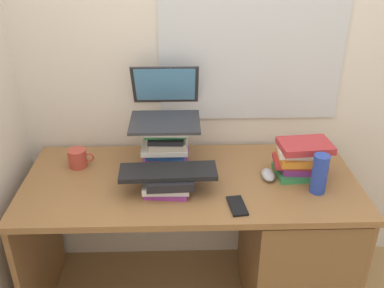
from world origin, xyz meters
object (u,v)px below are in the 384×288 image
Objects in this scene: desk at (270,238)px; laptop at (165,106)px; computer_mouse at (268,174)px; keyboard at (168,172)px; book_stack_tall at (166,145)px; book_stack_side at (301,158)px; mug at (78,158)px; cell_phone at (237,206)px; book_stack_keyboard_riser at (168,182)px; water_bottle at (320,174)px.

desk is 0.83m from laptop.
keyboard is at bearing -167.89° from computer_mouse.
keyboard is (-0.49, -0.07, 0.43)m from desk.
laptop reaches higher than book_stack_tall.
book_stack_side is 0.17m from computer_mouse.
book_stack_tall reaches higher than mug.
laptop is at bearing 158.83° from computer_mouse.
keyboard reaches higher than cell_phone.
book_stack_tall is 0.49m from computer_mouse.
desk is 0.69m from book_stack_tall.
book_stack_tall reaches higher than computer_mouse.
cell_phone is (0.29, -0.13, -0.04)m from book_stack_keyboard_riser.
keyboard is at bearing -56.19° from book_stack_keyboard_riser.
book_stack_side is 0.62× the size of keyboard.
book_stack_side is at bearing -14.52° from laptop.
keyboard reaches higher than mug.
mug is at bearing 150.66° from keyboard.
mug is 0.69× the size of water_bottle.
desk is at bearing -9.83° from mug.
book_stack_keyboard_riser is 0.47m from computer_mouse.
desk is 14.74× the size of computer_mouse.
laptop reaches higher than computer_mouse.
mug is (-1.05, 0.11, -0.05)m from book_stack_side.
water_bottle is at bearing -31.54° from computer_mouse.
book_stack_keyboard_riser is 0.62× the size of laptop.
book_stack_side is at bearing 11.05° from book_stack_keyboard_riser.
mug is (-0.43, 0.02, -0.07)m from book_stack_tall.
computer_mouse is 0.24m from water_bottle.
computer_mouse is 0.57× the size of water_bottle.
book_stack_tall reaches higher than desk.
computer_mouse is (0.47, -0.18, -0.27)m from laptop.
book_stack_tall is at bearing 166.55° from computer_mouse.
book_stack_side is 2.07× the size of mug.
book_stack_tall is 1.86× the size of mug.
book_stack_tall reaches higher than book_stack_side.
water_bottle reaches higher than mug.
book_stack_keyboard_riser is at bearing -86.78° from book_stack_tall.
laptop is 0.76m from water_bottle.
desk is 8.45× the size of water_bottle.
book_stack_tall is 2.23× the size of computer_mouse.
keyboard is at bearing -86.55° from book_stack_tall.
mug is (-0.90, 0.13, 0.03)m from computer_mouse.
laptop is 2.00× the size of water_bottle.
mug is (-0.43, -0.05, -0.24)m from laptop.
book_stack_keyboard_riser is at bearing 149.12° from cell_phone.
cell_phone is (0.73, -0.36, -0.04)m from mug.
book_stack_tall is at bearing 164.21° from desk.
book_stack_tall is at bearing -2.50° from mug.
laptop reaches higher than cell_phone.
computer_mouse is at bearing 139.44° from desk.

